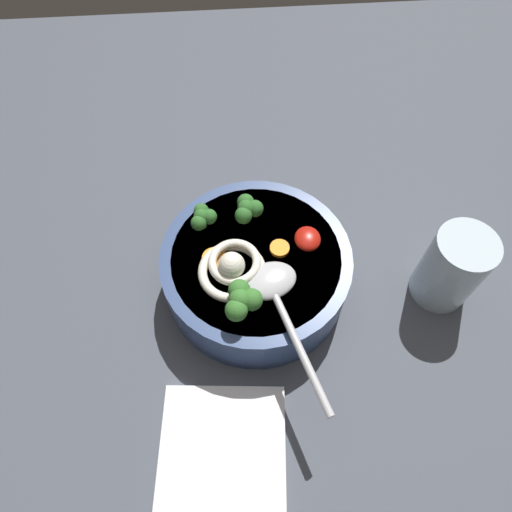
# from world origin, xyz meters

# --- Properties ---
(table_slab) EXTENTS (1.20, 1.20, 0.03)m
(table_slab) POSITION_xyz_m (0.00, 0.00, 0.01)
(table_slab) COLOR #474C56
(table_slab) RESTS_ON ground
(soup_bowl) EXTENTS (0.22, 0.22, 0.07)m
(soup_bowl) POSITION_xyz_m (0.01, 0.03, 0.06)
(soup_bowl) COLOR #334775
(soup_bowl) RESTS_ON table_slab
(noodle_pile) EXTENTS (0.08, 0.08, 0.03)m
(noodle_pile) POSITION_xyz_m (-0.01, 0.06, 0.11)
(noodle_pile) COLOR silver
(noodle_pile) RESTS_ON soup_bowl
(soup_spoon) EXTENTS (0.17, 0.08, 0.02)m
(soup_spoon) POSITION_xyz_m (-0.04, 0.02, 0.11)
(soup_spoon) COLOR #B7B7BC
(soup_spoon) RESTS_ON soup_bowl
(chili_sauce_dollop) EXTENTS (0.03, 0.03, 0.01)m
(chili_sauce_dollop) POSITION_xyz_m (0.03, -0.03, 0.10)
(chili_sauce_dollop) COLOR #B2190F
(chili_sauce_dollop) RESTS_ON soup_bowl
(broccoli_floret_center) EXTENTS (0.05, 0.04, 0.04)m
(broccoli_floret_center) POSITION_xyz_m (-0.05, 0.05, 0.12)
(broccoli_floret_center) COLOR #7A9E60
(broccoli_floret_center) RESTS_ON soup_bowl
(broccoli_floret_front) EXTENTS (0.04, 0.03, 0.03)m
(broccoli_floret_front) POSITION_xyz_m (0.07, 0.04, 0.12)
(broccoli_floret_front) COLOR #7A9E60
(broccoli_floret_front) RESTS_ON soup_bowl
(broccoli_floret_left) EXTENTS (0.03, 0.03, 0.03)m
(broccoli_floret_left) POSITION_xyz_m (0.06, 0.09, 0.11)
(broccoli_floret_left) COLOR #7A9E60
(broccoli_floret_left) RESTS_ON soup_bowl
(carrot_slice_extra_b) EXTENTS (0.02, 0.02, 0.01)m
(carrot_slice_extra_b) POSITION_xyz_m (0.02, 0.01, 0.10)
(carrot_slice_extra_b) COLOR orange
(carrot_slice_extra_b) RESTS_ON soup_bowl
(carrot_slice_beside_noodles) EXTENTS (0.03, 0.03, 0.01)m
(carrot_slice_beside_noodles) POSITION_xyz_m (0.01, 0.08, 0.10)
(carrot_slice_beside_noodles) COLOR orange
(carrot_slice_beside_noodles) RESTS_ON soup_bowl
(drinking_glass) EXTENTS (0.07, 0.07, 0.10)m
(drinking_glass) POSITION_xyz_m (-0.01, -0.19, 0.08)
(drinking_glass) COLOR silver
(drinking_glass) RESTS_ON table_slab
(folded_napkin) EXTENTS (0.18, 0.14, 0.01)m
(folded_napkin) POSITION_xyz_m (-0.20, 0.08, 0.03)
(folded_napkin) COLOR white
(folded_napkin) RESTS_ON table_slab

